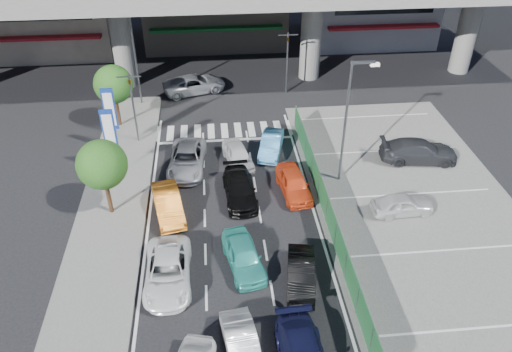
{
  "coord_description": "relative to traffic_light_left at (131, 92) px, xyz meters",
  "views": [
    {
      "loc": [
        -0.79,
        -19.38,
        18.56
      ],
      "look_at": [
        1.45,
        3.73,
        2.25
      ],
      "focal_mm": 35.0,
      "sensor_mm": 36.0,
      "label": 1
    }
  ],
  "objects": [
    {
      "name": "tree_far",
      "position": [
        -1.6,
        2.5,
        -0.55
      ],
      "size": [
        2.8,
        2.8,
        4.8
      ],
      "color": "#382314",
      "rests_on": "ground"
    },
    {
      "name": "street_lamp_right",
      "position": [
        13.37,
        -6.0,
        0.83
      ],
      "size": [
        1.65,
        0.22,
        8.0
      ],
      "color": "#595B60",
      "rests_on": "ground"
    },
    {
      "name": "parked_sedan_white",
      "position": [
        16.01,
        -9.7,
        -3.26
      ],
      "size": [
        3.7,
        1.65,
        1.24
      ],
      "primitive_type": "imported",
      "rotation": [
        0.0,
        0.0,
        1.62
      ],
      "color": "silver",
      "rests_on": "parking_lot"
    },
    {
      "name": "signboard_near",
      "position": [
        -1.0,
        -4.01,
        -0.87
      ],
      "size": [
        0.8,
        0.14,
        4.7
      ],
      "color": "#595B60",
      "rests_on": "ground"
    },
    {
      "name": "taxi_orange_left",
      "position": [
        2.53,
        -8.39,
        -3.25
      ],
      "size": [
        2.27,
        4.4,
        1.38
      ],
      "primitive_type": "imported",
      "rotation": [
        0.0,
        0.0,
        0.2
      ],
      "color": "orange",
      "rests_on": "ground"
    },
    {
      "name": "sedan_white_mid_left",
      "position": [
        2.77,
        -13.73,
        -3.26
      ],
      "size": [
        2.28,
        4.86,
        1.34
      ],
      "primitive_type": "imported",
      "rotation": [
        0.0,
        0.0,
        0.01
      ],
      "color": "white",
      "rests_on": "ground"
    },
    {
      "name": "taxi_teal_mid",
      "position": [
        6.55,
        -13.02,
        -3.25
      ],
      "size": [
        2.38,
        4.29,
        1.38
      ],
      "primitive_type": "imported",
      "rotation": [
        0.0,
        0.0,
        0.19
      ],
      "color": "#38AFA3",
      "rests_on": "ground"
    },
    {
      "name": "fence_run",
      "position": [
        11.5,
        -11.0,
        -3.04
      ],
      "size": [
        0.16,
        22.0,
        1.8
      ],
      "primitive_type": null,
      "color": "#1F5B2F",
      "rests_on": "ground"
    },
    {
      "name": "signboard_far",
      "position": [
        -1.4,
        -1.01,
        -0.87
      ],
      "size": [
        0.8,
        0.14,
        4.7
      ],
      "color": "#595B60",
      "rests_on": "ground"
    },
    {
      "name": "tree_near",
      "position": [
        -0.8,
        -8.0,
        -0.55
      ],
      "size": [
        2.8,
        2.8,
        4.8
      ],
      "color": "#382314",
      "rests_on": "ground"
    },
    {
      "name": "hatch_white_back_mid",
      "position": [
        6.09,
        -18.38,
        -3.31
      ],
      "size": [
        1.85,
        3.93,
        1.25
      ],
      "primitive_type": "imported",
      "rotation": [
        0.0,
        0.0,
        0.15
      ],
      "color": "white",
      "rests_on": "ground"
    },
    {
      "name": "traffic_light_left",
      "position": [
        0.0,
        0.0,
        0.0
      ],
      "size": [
        1.6,
        1.24,
        5.2
      ],
      "color": "#595B60",
      "rests_on": "ground"
    },
    {
      "name": "parked_sedan_dgrey",
      "position": [
        18.96,
        -4.36,
        -3.13
      ],
      "size": [
        5.33,
        2.7,
        1.48
      ],
      "primitive_type": "imported",
      "rotation": [
        0.0,
        0.0,
        1.45
      ],
      "color": "#313237",
      "rests_on": "parking_lot"
    },
    {
      "name": "traffic_light_right",
      "position": [
        11.7,
        7.0,
        0.0
      ],
      "size": [
        1.6,
        1.24,
        5.2
      ],
      "color": "#595B60",
      "rests_on": "ground"
    },
    {
      "name": "crossing_wagon_silver",
      "position": [
        3.99,
        7.84,
        -3.21
      ],
      "size": [
        5.7,
        3.77,
        1.45
      ],
      "primitive_type": "imported",
      "rotation": [
        0.0,
        0.0,
        1.85
      ],
      "color": "#B1B3B8",
      "rests_on": "ground"
    },
    {
      "name": "hatch_black_mid_right",
      "position": [
        9.26,
        -14.49,
        -3.31
      ],
      "size": [
        1.92,
        3.96,
        1.25
      ],
      "primitive_type": "imported",
      "rotation": [
        0.0,
        0.0,
        -0.16
      ],
      "color": "black",
      "rests_on": "ground"
    },
    {
      "name": "traffic_cone",
      "position": [
        11.8,
        -7.93,
        -3.53
      ],
      "size": [
        0.44,
        0.44,
        0.7
      ],
      "primitive_type": "cone",
      "rotation": [
        0.0,
        0.0,
        -0.27
      ],
      "color": "#E13D0C",
      "rests_on": "parking_lot"
    },
    {
      "name": "taxi_orange_right",
      "position": [
        10.1,
        -7.07,
        -3.25
      ],
      "size": [
        2.09,
        4.21,
        1.38
      ],
      "primitive_type": "imported",
      "rotation": [
        0.0,
        0.0,
        0.12
      ],
      "color": "#E94A1E",
      "rests_on": "ground"
    },
    {
      "name": "parking_lot",
      "position": [
        17.2,
        -10.0,
        -3.91
      ],
      "size": [
        12.0,
        28.0,
        0.06
      ],
      "primitive_type": "cube",
      "color": "#585855",
      "rests_on": "ground"
    },
    {
      "name": "sedan_white_front_mid",
      "position": [
        6.91,
        -3.45,
        -3.3
      ],
      "size": [
        2.27,
        3.99,
        1.28
      ],
      "primitive_type": "imported",
      "rotation": [
        0.0,
        0.0,
        0.21
      ],
      "color": "silver",
      "rests_on": "ground"
    },
    {
      "name": "street_lamp_left",
      "position": [
        -0.13,
        6.0,
        0.83
      ],
      "size": [
        1.65,
        0.22,
        8.0
      ],
      "color": "#595B60",
      "rests_on": "ground"
    },
    {
      "name": "sidewalk_left",
      "position": [
        -0.8,
        -8.0,
        -3.88
      ],
      "size": [
        4.0,
        30.0,
        0.12
      ],
      "primitive_type": "cube",
      "color": "#585855",
      "rests_on": "ground"
    },
    {
      "name": "sedan_black_mid",
      "position": [
        6.77,
        -7.26,
        -3.28
      ],
      "size": [
        2.1,
        4.6,
        1.31
      ],
      "primitive_type": "imported",
      "rotation": [
        0.0,
        0.0,
        0.06
      ],
      "color": "black",
      "rests_on": "ground"
    },
    {
      "name": "ground",
      "position": [
        6.2,
        -12.0,
        -3.94
      ],
      "size": [
        120.0,
        120.0,
        0.0
      ],
      "primitive_type": "plane",
      "color": "black",
      "rests_on": "ground"
    },
    {
      "name": "kei_truck_front_right",
      "position": [
        9.28,
        -2.34,
        -3.3
      ],
      "size": [
        2.29,
        4.07,
        1.27
      ],
      "primitive_type": "imported",
      "rotation": [
        0.0,
        0.0,
        -0.26
      ],
      "color": "#4994CE",
      "rests_on": "ground"
    },
    {
      "name": "wagon_silver_front_left",
      "position": [
        3.55,
        -3.75,
        -3.25
      ],
      "size": [
        2.71,
        5.14,
        1.38
      ],
      "primitive_type": "imported",
      "rotation": [
        0.0,
        0.0,
        -0.09
      ],
      "color": "#9C9DA3",
      "rests_on": "ground"
    }
  ]
}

